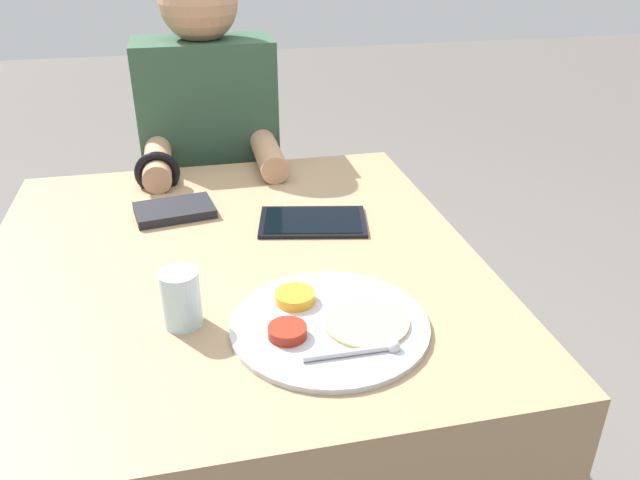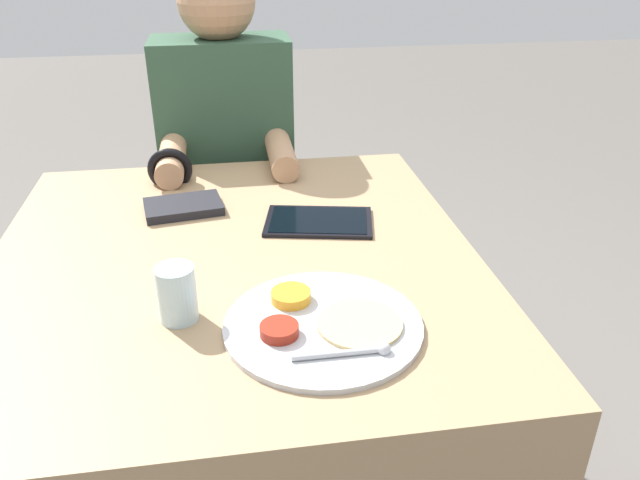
# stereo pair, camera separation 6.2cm
# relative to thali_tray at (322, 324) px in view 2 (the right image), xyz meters

# --- Properties ---
(dining_table) EXTENTS (0.95, 1.04, 0.73)m
(dining_table) POSITION_rel_thali_tray_xyz_m (-0.13, 0.27, -0.37)
(dining_table) COLOR #9E7F5B
(dining_table) RESTS_ON ground_plane
(thali_tray) EXTENTS (0.32, 0.32, 0.03)m
(thali_tray) POSITION_rel_thali_tray_xyz_m (0.00, 0.00, 0.00)
(thali_tray) COLOR #B7BABF
(thali_tray) RESTS_ON dining_table
(red_notebook) EXTENTS (0.19, 0.14, 0.02)m
(red_notebook) POSITION_rel_thali_tray_xyz_m (-0.24, 0.50, 0.00)
(red_notebook) COLOR silver
(red_notebook) RESTS_ON dining_table
(tablet_device) EXTENTS (0.25, 0.19, 0.01)m
(tablet_device) POSITION_rel_thali_tray_xyz_m (0.05, 0.38, -0.00)
(tablet_device) COLOR black
(tablet_device) RESTS_ON dining_table
(person_diner) EXTENTS (0.39, 0.44, 1.23)m
(person_diner) POSITION_rel_thali_tray_xyz_m (-0.13, 0.95, -0.15)
(person_diner) COLOR black
(person_diner) RESTS_ON ground_plane
(drinking_glass) EXTENTS (0.06, 0.06, 0.10)m
(drinking_glass) POSITION_rel_thali_tray_xyz_m (-0.23, 0.06, 0.04)
(drinking_glass) COLOR silver
(drinking_glass) RESTS_ON dining_table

